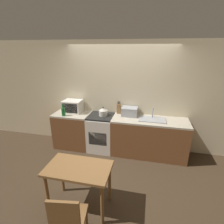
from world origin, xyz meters
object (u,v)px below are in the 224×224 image
bottle (63,112)px  dining_chair (68,219)px  stove_range (101,133)px  microwave (73,106)px  toaster_oven (130,112)px  kettle (103,112)px  dining_table (79,173)px

bottle → dining_chair: (1.13, -2.16, -0.52)m
stove_range → dining_chair: size_ratio=1.03×
microwave → toaster_oven: bearing=1.7°
microwave → toaster_oven: (1.43, 0.04, -0.04)m
kettle → dining_chair: (0.21, -2.38, -0.50)m
bottle → dining_table: 1.87m
stove_range → bottle: (-0.86, -0.20, 0.56)m
microwave → dining_chair: 2.73m
microwave → dining_chair: (1.03, -2.46, -0.56)m
kettle → dining_table: bearing=-86.9°
kettle → dining_chair: 2.44m
toaster_oven → dining_table: 1.98m
toaster_oven → dining_chair: toaster_oven is taller
stove_range → bottle: 1.04m
microwave → dining_table: size_ratio=0.46×
bottle → dining_chair: size_ratio=0.31×
toaster_oven → dining_table: bearing=-105.5°
stove_range → toaster_oven: toaster_oven is taller
stove_range → dining_chair: (0.26, -2.36, 0.04)m
stove_range → kettle: kettle is taller
bottle → dining_chair: bearing=-62.4°
stove_range → microwave: bearing=172.1°
stove_range → dining_table: size_ratio=0.92×
kettle → microwave: microwave is taller
microwave → toaster_oven: 1.43m
stove_range → kettle: size_ratio=4.14×
kettle → stove_range: bearing=-158.1°
bottle → dining_table: bearing=-56.6°
kettle → dining_table: kettle is taller
kettle → bottle: size_ratio=0.81×
dining_table → dining_chair: dining_chair is taller
dining_table → kettle: bearing=93.1°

